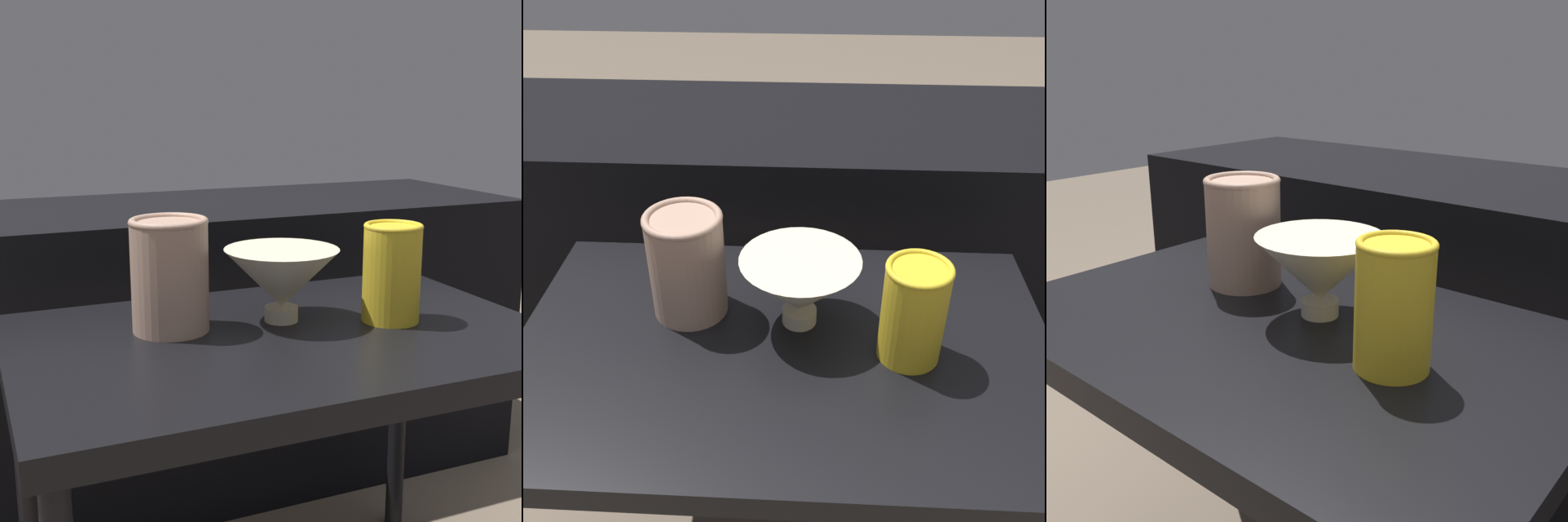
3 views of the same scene
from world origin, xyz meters
TOP-DOWN VIEW (x-y plane):
  - table at (0.00, 0.00)m, footprint 0.82×0.53m
  - couch_backdrop at (0.00, 0.63)m, footprint 1.64×0.50m
  - bowl at (0.02, 0.06)m, footprint 0.18×0.18m
  - vase_textured_left at (-0.15, 0.08)m, footprint 0.12×0.12m
  - vase_colorful_right at (0.19, -0.01)m, footprint 0.09×0.09m

SIDE VIEW (x-z plane):
  - couch_backdrop at x=0.00m, z-range 0.00..0.67m
  - table at x=0.00m, z-range 0.22..0.78m
  - bowl at x=0.02m, z-range 0.57..0.68m
  - vase_colorful_right at x=0.19m, z-range 0.56..0.72m
  - vase_textured_left at x=-0.15m, z-range 0.56..0.73m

